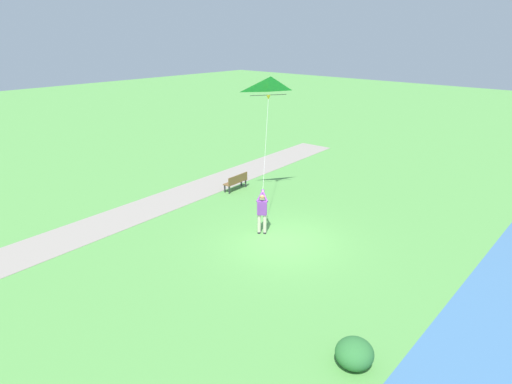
{
  "coord_description": "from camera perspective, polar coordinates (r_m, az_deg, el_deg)",
  "views": [
    {
      "loc": [
        -9.52,
        12.23,
        7.98
      ],
      "look_at": [
        0.57,
        0.98,
        2.29
      ],
      "focal_mm": 29.82,
      "sensor_mm": 36.0,
      "label": 1
    }
  ],
  "objects": [
    {
      "name": "park_bench_near_walkway",
      "position": [
        22.81,
        -2.66,
        1.49
      ],
      "size": [
        0.52,
        1.52,
        0.88
      ],
      "color": "brown",
      "rests_on": "ground"
    },
    {
      "name": "person_kite_flyer",
      "position": [
        17.7,
        0.82,
        -2.44
      ],
      "size": [
        0.56,
        0.61,
        1.83
      ],
      "color": "#232328",
      "rests_on": "ground"
    },
    {
      "name": "flying_kite",
      "position": [
        19.79,
        1.95,
        13.63
      ],
      "size": [
        2.51,
        3.44,
        4.29
      ],
      "color": "green"
    },
    {
      "name": "lakeside_shrub",
      "position": [
        11.76,
        13.06,
        -20.33
      ],
      "size": [
        0.98,
        1.01,
        0.75
      ],
      "primitive_type": "ellipsoid",
      "color": "#2D7033",
      "rests_on": "ground"
    },
    {
      "name": "ground_plane",
      "position": [
        17.44,
        3.59,
        -6.66
      ],
      "size": [
        120.0,
        120.0,
        0.0
      ],
      "primitive_type": "plane",
      "color": "#569947"
    },
    {
      "name": "walkway_path",
      "position": [
        21.05,
        -15.16,
        -2.4
      ],
      "size": [
        4.07,
        32.08,
        0.02
      ],
      "primitive_type": "cube",
      "rotation": [
        0.0,
        0.0,
        0.05
      ],
      "color": "gray",
      "rests_on": "ground"
    }
  ]
}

